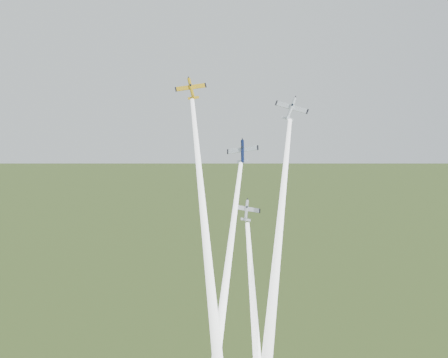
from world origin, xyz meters
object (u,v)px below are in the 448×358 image
(plane_navy, at_px, (242,151))
(plane_silver_low, at_px, (246,210))
(plane_silver_right, at_px, (291,109))
(plane_yellow, at_px, (191,89))

(plane_navy, bearing_deg, plane_silver_low, -71.05)
(plane_silver_right, distance_m, plane_silver_low, 27.97)
(plane_yellow, relative_size, plane_silver_right, 0.93)
(plane_navy, relative_size, plane_silver_low, 1.18)
(plane_yellow, distance_m, plane_navy, 19.68)
(plane_navy, distance_m, plane_silver_low, 14.84)
(plane_yellow, height_order, plane_silver_right, plane_yellow)
(plane_navy, bearing_deg, plane_silver_right, 30.11)
(plane_yellow, xyz_separation_m, plane_silver_right, (24.45, 0.96, -4.84))
(plane_silver_right, bearing_deg, plane_yellow, -164.41)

